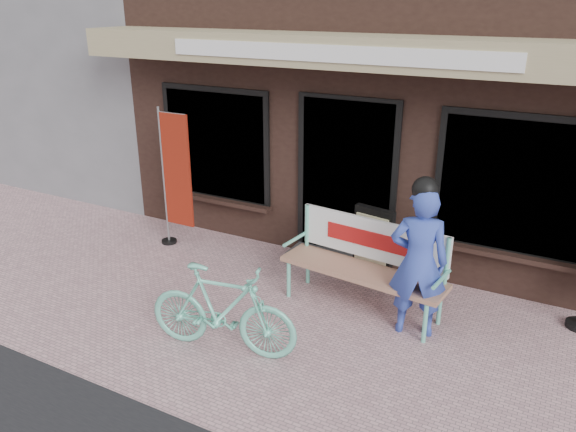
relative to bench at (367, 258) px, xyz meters
The scene contains 8 objects.
ground 1.34m from the bench, 124.72° to the right, with size 70.00×70.00×0.00m, color #C4959B.
storefront 4.69m from the bench, 99.69° to the left, with size 7.00×6.77×6.00m.
neighbor_left_near 10.56m from the bench, 153.79° to the left, with size 10.00×7.00×6.40m, color slate.
bench is the anchor object (origin of this frame).
person 0.73m from the bench, 21.24° to the right, with size 0.67×0.53×1.71m.
bicycle 1.75m from the bench, 122.26° to the right, with size 0.43×1.54×0.92m, color #6BD2B5.
nobori_red 2.97m from the bench, behind, with size 0.57×0.22×1.97m.
menu_stand 0.52m from the bench, 101.91° to the left, with size 0.51×0.20×1.01m.
Camera 1 is at (2.55, -4.40, 3.31)m, focal length 35.00 mm.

